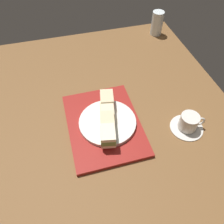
{
  "coord_description": "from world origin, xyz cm",
  "views": [
    {
      "loc": [
        48.11,
        -15.53,
        69.76
      ],
      "look_at": [
        -4.61,
        -1.06,
        5.0
      ],
      "focal_mm": 36.23,
      "sensor_mm": 36.0,
      "label": 1
    }
  ],
  "objects": [
    {
      "name": "ground_plane",
      "position": [
        0.0,
        0.0,
        -1.5
      ],
      "size": [
        140.0,
        100.0,
        3.0
      ],
      "primitive_type": "cube",
      "color": "brown"
    },
    {
      "name": "drinking_glass",
      "position": [
        -58.63,
        39.48,
        6.41
      ],
      "size": [
        6.27,
        6.27,
        12.81
      ],
      "primitive_type": "cylinder",
      "color": "silver",
      "rests_on": "ground_plane"
    },
    {
      "name": "sandwich_inner_near",
      "position": [
        -5.08,
        -2.77,
        5.37
      ],
      "size": [
        8.04,
        6.48,
        4.57
      ],
      "color": "beige",
      "rests_on": "sandwich_plate"
    },
    {
      "name": "sandwich_plate",
      "position": [
        -2.36,
        -3.41,
        2.34
      ],
      "size": [
        21.5,
        21.5,
        1.49
      ],
      "primitive_type": "cylinder",
      "color": "silver",
      "rests_on": "serving_tray"
    },
    {
      "name": "sandwich_farmost",
      "position": [
        5.79,
        -5.32,
        5.68
      ],
      "size": [
        7.98,
        6.44,
        5.18
      ],
      "color": "#EFE5C1",
      "rests_on": "sandwich_plate"
    },
    {
      "name": "serving_tray",
      "position": [
        -2.97,
        -4.74,
        0.8
      ],
      "size": [
        36.03,
        26.99,
        1.6
      ],
      "primitive_type": "cube",
      "color": "maroon",
      "rests_on": "ground_plane"
    },
    {
      "name": "sandwich_inner_far",
      "position": [
        0.35,
        -4.05,
        5.5
      ],
      "size": [
        8.16,
        6.37,
        4.82
      ],
      "color": "beige",
      "rests_on": "sandwich_plate"
    },
    {
      "name": "coffee_cup",
      "position": [
        6.52,
        25.43,
        2.94
      ],
      "size": [
        12.48,
        12.48,
        6.83
      ],
      "color": "silver",
      "rests_on": "ground_plane"
    },
    {
      "name": "sandwich_nearmost",
      "position": [
        -10.51,
        -1.5,
        5.65
      ],
      "size": [
        8.18,
        6.63,
        5.13
      ],
      "color": "beige",
      "rests_on": "sandwich_plate"
    }
  ]
}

